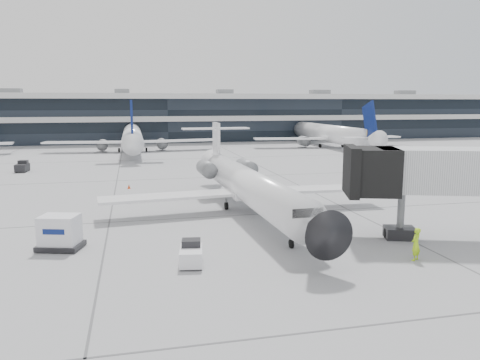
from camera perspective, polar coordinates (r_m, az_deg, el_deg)
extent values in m
plane|color=#98999B|center=(38.49, -0.57, -4.35)|extent=(220.00, 220.00, 0.00)
cube|color=black|center=(118.86, -9.18, 7.30)|extent=(170.00, 22.00, 10.00)
cylinder|color=white|center=(38.58, 1.20, -0.78)|extent=(3.51, 24.35, 2.73)
cone|color=black|center=(26.14, 9.47, -5.87)|extent=(2.82, 2.92, 2.73)
cone|color=white|center=(51.74, -3.02, 2.16)|extent=(2.70, 3.32, 2.59)
cube|color=white|center=(38.45, -8.69, -2.00)|extent=(11.33, 3.75, 0.22)
cube|color=white|center=(41.89, 9.48, -1.08)|extent=(11.22, 3.04, 0.22)
cylinder|color=slate|center=(46.03, -4.08, 1.37)|extent=(1.63, 3.49, 1.52)
cylinder|color=slate|center=(46.94, 0.77, 1.55)|extent=(1.63, 3.49, 1.52)
cube|color=white|center=(50.93, -2.89, 4.45)|extent=(0.37, 2.64, 4.55)
cube|color=white|center=(51.21, -3.00, 6.29)|extent=(7.33, 1.85, 0.16)
cylinder|color=black|center=(30.20, 6.27, -7.73)|extent=(0.20, 0.57, 0.57)
cylinder|color=black|center=(40.52, -1.67, -3.18)|extent=(0.26, 0.65, 0.65)
cylinder|color=black|center=(41.30, 2.44, -2.94)|extent=(0.26, 0.65, 0.65)
cube|color=black|center=(32.63, 16.10, 1.07)|extent=(3.81, 4.24, 3.09)
cylinder|color=slate|center=(33.61, 19.00, -4.20)|extent=(0.49, 0.49, 3.09)
cube|color=black|center=(33.90, 18.89, -6.10)|extent=(2.36, 2.08, 0.77)
imported|color=#AFEB18|center=(29.44, 20.64, -7.33)|extent=(0.86, 0.77, 1.96)
cube|color=white|center=(27.10, -5.98, -9.19)|extent=(1.58, 2.31, 0.88)
cube|color=black|center=(27.38, -5.97, -7.71)|extent=(1.19, 1.03, 0.49)
cylinder|color=black|center=(27.96, -7.03, -9.31)|extent=(0.24, 0.45, 0.43)
cylinder|color=black|center=(27.93, -4.81, -9.30)|extent=(0.24, 0.45, 0.43)
cylinder|color=black|center=(26.49, -7.19, -10.40)|extent=(0.24, 0.45, 0.43)
cylinder|color=black|center=(26.46, -4.83, -10.38)|extent=(0.24, 0.45, 0.43)
cube|color=black|center=(31.93, -21.01, -7.52)|extent=(3.05, 2.59, 0.32)
cube|color=silver|center=(31.64, -21.12, -5.66)|extent=(2.66, 2.28, 1.82)
cone|color=red|center=(51.71, -13.39, -0.76)|extent=(0.32, 0.32, 0.49)
cube|color=red|center=(51.75, -13.38, -1.02)|extent=(0.38, 0.38, 0.03)
cube|color=black|center=(69.00, -25.02, 1.40)|extent=(1.58, 2.44, 0.95)
cube|color=black|center=(69.43, -24.93, 1.98)|extent=(1.24, 1.05, 0.53)
cylinder|color=black|center=(70.02, -25.25, 1.20)|extent=(0.23, 0.48, 0.47)
cylinder|color=black|center=(69.68, -24.34, 1.22)|extent=(0.23, 0.48, 0.47)
cylinder|color=black|center=(68.42, -25.67, 0.99)|extent=(0.23, 0.48, 0.47)
cylinder|color=black|center=(68.07, -24.73, 1.02)|extent=(0.23, 0.48, 0.47)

